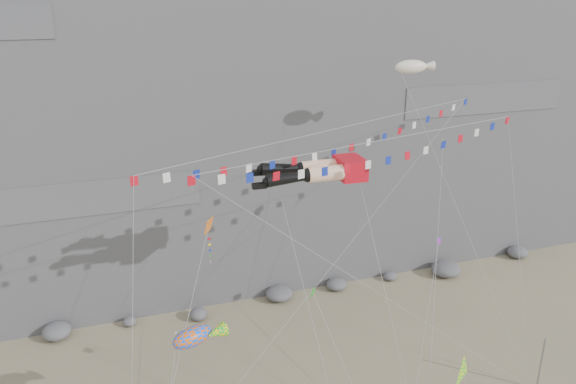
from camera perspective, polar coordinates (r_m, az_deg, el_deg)
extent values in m
cube|color=slate|center=(62.06, -5.52, 16.81)|extent=(80.00, 28.00, 50.00)
cylinder|color=gray|center=(47.05, 24.30, -15.65)|extent=(0.12, 0.12, 4.36)
cube|color=red|center=(38.91, 6.32, 2.45)|extent=(1.84, 2.48, 1.43)
cylinder|color=#FFC49F|center=(37.53, 3.81, 1.88)|extent=(2.45, 1.14, 1.05)
sphere|color=black|center=(37.14, 2.06, 1.72)|extent=(0.97, 0.97, 0.97)
cone|color=black|center=(36.75, -0.05, 1.40)|extent=(2.91, 0.98, 0.98)
cube|color=black|center=(36.38, -2.94, 0.64)|extent=(0.95, 0.45, 0.35)
cylinder|color=#FFC49F|center=(38.81, 3.08, 2.50)|extent=(2.45, 1.14, 1.05)
sphere|color=black|center=(38.43, 1.38, 2.35)|extent=(0.97, 0.97, 0.97)
cone|color=black|center=(37.99, -0.67, 2.36)|extent=(2.93, 0.98, 1.05)
cube|color=black|center=(37.56, -3.48, 1.95)|extent=(0.95, 0.45, 0.35)
cylinder|color=gray|center=(36.78, 10.21, -13.10)|extent=(0.03, 0.03, 21.51)
cylinder|color=gray|center=(36.52, -3.93, -10.88)|extent=(0.03, 0.03, 27.64)
cylinder|color=gray|center=(41.21, 17.12, -7.95)|extent=(0.03, 0.03, 22.59)
cylinder|color=gray|center=(34.50, -11.35, -17.55)|extent=(0.03, 0.03, 17.38)
cylinder|color=gray|center=(45.61, 17.92, -2.93)|extent=(0.03, 0.03, 26.08)
cylinder|color=gray|center=(36.92, 2.36, -12.52)|extent=(0.03, 0.03, 20.48)
cylinder|color=gray|center=(41.73, 13.54, -14.61)|extent=(0.03, 0.03, 16.56)
cylinder|color=gray|center=(40.12, 14.66, -9.91)|extent=(0.03, 0.03, 23.54)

